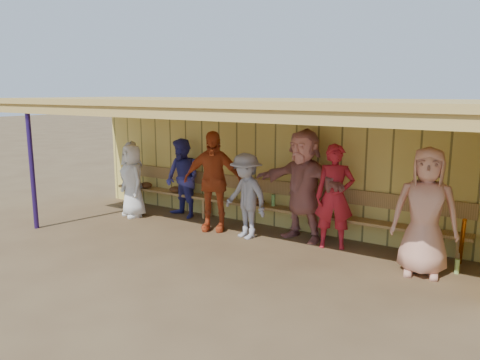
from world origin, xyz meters
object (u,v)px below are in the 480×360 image
player_c (183,178)px  bench (261,200)px  player_d (213,181)px  player_f (303,185)px  player_h (425,212)px  player_e (246,196)px  player_g (335,197)px  player_b (133,181)px  player_a (132,175)px

player_c → bench: (1.74, 0.31, -0.31)m
player_d → player_f: size_ratio=0.96×
player_h → player_d: bearing=166.5°
player_c → bench: 1.79m
player_e → player_g: size_ratio=0.87×
player_b → bench: player_b is taller
player_f → bench: size_ratio=0.26×
player_e → player_h: player_h is taller
player_f → player_h: player_f is taller
player_b → player_f: player_f is taller
player_b → player_e: player_e is taller
player_a → player_f: (4.25, 0.02, 0.23)m
bench → player_c: bearing=-170.0°
player_c → player_f: 2.78m
player_b → bench: size_ratio=0.20×
player_d → player_e: bearing=-29.1°
player_b → player_d: bearing=24.8°
player_d → bench: player_d is taller
player_e → player_c: bearing=-178.0°
player_b → player_g: player_g is taller
player_a → player_c: 1.48m
player_d → player_f: (1.69, 0.40, 0.04)m
player_b → player_h: bearing=20.9°
player_e → bench: bearing=116.5°
player_c → player_g: bearing=11.7°
player_a → player_d: bearing=-25.1°
player_b → player_c: player_c is taller
player_a → player_e: bearing=-24.4°
player_d → player_h: bearing=-25.7°
player_c → bench: bearing=23.7°
player_a → bench: (3.21, 0.33, -0.24)m
player_c → player_g: player_g is taller
player_a → player_e: size_ratio=0.99×
player_d → player_f: bearing=-10.1°
player_f → bench: (-1.03, 0.31, -0.47)m
player_d → player_g: (2.34, 0.28, -0.07)m
player_a → player_c: bearing=-15.8°
player_h → player_g: bearing=153.1°
player_f → player_c: bearing=-169.2°
player_f → player_a: bearing=-168.9°
player_a → player_c: (1.48, 0.02, 0.07)m
player_b → player_c: bearing=50.9°
player_c → player_h: player_h is taller
player_c → player_e: size_ratio=1.08×
player_b → player_g: size_ratio=0.87×
player_b → player_h: 5.88m
player_g → bench: (-1.68, 0.43, -0.36)m
player_e → player_g: player_g is taller
player_f → bench: bearing=174.3°
player_c → player_g: 3.42m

